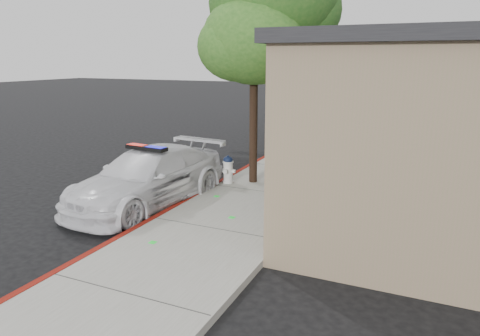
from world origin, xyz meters
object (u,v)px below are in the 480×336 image
(police_car, at_px, (148,177))
(fire_hydrant, at_px, (228,169))
(street_tree_far, at_px, (339,56))
(street_tree_near, at_px, (254,44))
(clapboard_building, at_px, (465,107))
(street_tree_mid, at_px, (275,2))

(police_car, bearing_deg, fire_hydrant, 66.77)
(police_car, distance_m, street_tree_far, 13.57)
(police_car, relative_size, fire_hydrant, 6.30)
(police_car, relative_size, street_tree_near, 0.97)
(clapboard_building, distance_m, fire_hydrant, 8.60)
(police_car, distance_m, street_tree_near, 4.72)
(fire_hydrant, bearing_deg, street_tree_far, 83.34)
(clapboard_building, bearing_deg, street_tree_near, -137.64)
(fire_hydrant, relative_size, street_tree_near, 0.15)
(street_tree_near, height_order, street_tree_far, street_tree_near)
(clapboard_building, height_order, street_tree_near, street_tree_near)
(street_tree_far, bearing_deg, street_tree_mid, -89.20)
(police_car, xyz_separation_m, fire_hydrant, (1.25, 2.24, -0.17))
(clapboard_building, xyz_separation_m, street_tree_far, (-5.52, 5.19, 1.76))
(fire_hydrant, bearing_deg, clapboard_building, 39.15)
(fire_hydrant, bearing_deg, street_tree_mid, 49.36)
(street_tree_near, distance_m, street_tree_far, 10.39)
(police_car, bearing_deg, clapboard_building, 51.86)
(street_tree_mid, bearing_deg, clapboard_building, 39.21)
(clapboard_building, relative_size, police_car, 4.01)
(clapboard_building, height_order, street_tree_far, street_tree_far)
(police_car, height_order, street_tree_near, street_tree_near)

